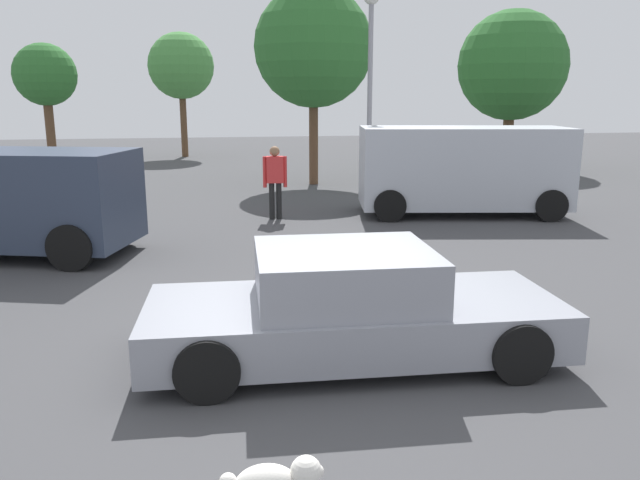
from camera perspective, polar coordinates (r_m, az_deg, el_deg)
name	(u,v)px	position (r m, az deg, el deg)	size (l,w,h in m)	color
ground_plane	(327,357)	(7.15, 0.62, -10.62)	(80.00, 80.00, 0.00)	#424244
sedan_foreground	(351,309)	(6.94, 2.83, -6.30)	(4.63, 2.10, 1.25)	gray
van_white	(462,168)	(15.82, 12.89, 6.48)	(5.26, 2.96, 2.14)	#B2B7C1
pedestrian	(275,176)	(14.84, -4.14, 5.88)	(0.57, 0.27, 1.74)	black
light_post_near	(370,56)	(18.49, 4.64, 16.44)	(0.44, 0.44, 5.81)	gray
tree_back_left	(313,48)	(20.93, -0.61, 17.20)	(3.83, 3.83, 6.34)	brown
tree_back_center	(45,76)	(29.66, -23.86, 13.59)	(2.61, 2.61, 5.10)	brown
tree_back_right	(512,66)	(26.91, 17.20, 14.99)	(4.33, 4.33, 6.26)	brown
tree_far_right	(181,66)	(31.47, -12.61, 15.26)	(3.11, 3.11, 5.87)	brown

